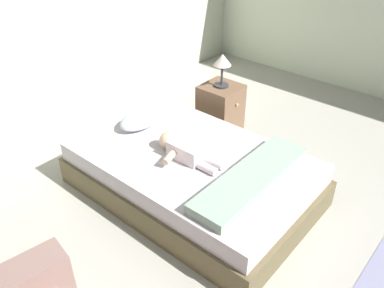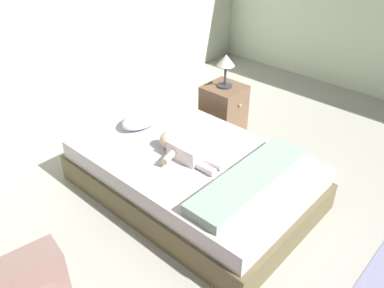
{
  "view_description": "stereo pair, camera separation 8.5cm",
  "coord_description": "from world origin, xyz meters",
  "px_view_note": "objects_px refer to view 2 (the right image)",
  "views": [
    {
      "loc": [
        -2.05,
        -0.69,
        2.29
      ],
      "look_at": [
        0.02,
        1.08,
        0.5
      ],
      "focal_mm": 37.62,
      "sensor_mm": 36.0,
      "label": 1
    },
    {
      "loc": [
        -2.0,
        -0.75,
        2.29
      ],
      "look_at": [
        0.02,
        1.08,
        0.5
      ],
      "focal_mm": 37.62,
      "sensor_mm": 36.0,
      "label": 2
    }
  ],
  "objects_px": {
    "baby": "(184,149)",
    "toothbrush": "(199,141)",
    "bed": "(192,174)",
    "pillow": "(143,118)",
    "nightstand": "(224,109)",
    "lamp": "(226,63)"
  },
  "relations": [
    {
      "from": "bed",
      "to": "toothbrush",
      "type": "bearing_deg",
      "value": 24.63
    },
    {
      "from": "bed",
      "to": "nightstand",
      "type": "xyz_separation_m",
      "value": [
        1.0,
        0.45,
        0.06
      ]
    },
    {
      "from": "nightstand",
      "to": "bed",
      "type": "bearing_deg",
      "value": -155.55
    },
    {
      "from": "pillow",
      "to": "toothbrush",
      "type": "xyz_separation_m",
      "value": [
        0.11,
        -0.58,
        -0.06
      ]
    },
    {
      "from": "bed",
      "to": "baby",
      "type": "distance_m",
      "value": 0.28
    },
    {
      "from": "lamp",
      "to": "baby",
      "type": "bearing_deg",
      "value": -158.17
    },
    {
      "from": "bed",
      "to": "baby",
      "type": "height_order",
      "value": "baby"
    },
    {
      "from": "pillow",
      "to": "baby",
      "type": "height_order",
      "value": "baby"
    },
    {
      "from": "bed",
      "to": "lamp",
      "type": "distance_m",
      "value": 1.24
    },
    {
      "from": "bed",
      "to": "nightstand",
      "type": "bearing_deg",
      "value": 24.45
    },
    {
      "from": "baby",
      "to": "lamp",
      "type": "bearing_deg",
      "value": 21.83
    },
    {
      "from": "bed",
      "to": "pillow",
      "type": "bearing_deg",
      "value": 84.69
    },
    {
      "from": "baby",
      "to": "nightstand",
      "type": "bearing_deg",
      "value": 21.83
    },
    {
      "from": "bed",
      "to": "baby",
      "type": "xyz_separation_m",
      "value": [
        -0.06,
        0.03,
        0.27
      ]
    },
    {
      "from": "pillow",
      "to": "nightstand",
      "type": "height_order",
      "value": "pillow"
    },
    {
      "from": "bed",
      "to": "nightstand",
      "type": "relative_size",
      "value": 3.83
    },
    {
      "from": "nightstand",
      "to": "lamp",
      "type": "relative_size",
      "value": 1.53
    },
    {
      "from": "baby",
      "to": "nightstand",
      "type": "xyz_separation_m",
      "value": [
        1.06,
        0.42,
        -0.21
      ]
    },
    {
      "from": "baby",
      "to": "toothbrush",
      "type": "bearing_deg",
      "value": 11.73
    },
    {
      "from": "baby",
      "to": "lamp",
      "type": "distance_m",
      "value": 1.18
    },
    {
      "from": "bed",
      "to": "pillow",
      "type": "distance_m",
      "value": 0.71
    },
    {
      "from": "pillow",
      "to": "toothbrush",
      "type": "distance_m",
      "value": 0.59
    }
  ]
}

